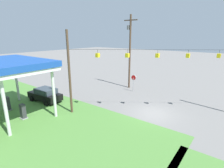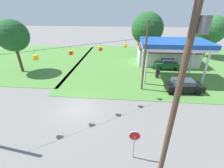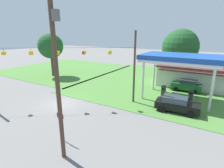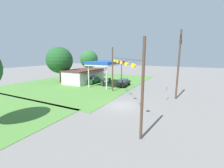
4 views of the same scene
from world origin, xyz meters
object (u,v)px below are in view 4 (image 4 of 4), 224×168
Objects in this scene: gas_station_canopy at (106,63)px; utility_pole_main at (179,62)px; stop_sign_roadside at (166,89)px; car_at_pumps_front at (123,83)px; tree_far_back at (89,59)px; tree_behind_station at (60,60)px; car_at_pumps_rear at (93,80)px; fuel_pump_near at (103,84)px; gas_station_store at (84,76)px; fuel_pump_far at (110,81)px.

utility_pole_main reaches higher than gas_station_canopy.
utility_pole_main is at bearing 140.13° from stop_sign_roadside.
car_at_pumps_front is 19.61m from tree_far_back.
car_at_pumps_front is 0.51× the size of tree_behind_station.
tree_far_back is at bearing -139.96° from car_at_pumps_rear.
stop_sign_roadside is at bearing 140.13° from utility_pole_main.
gas_station_canopy reaches higher than car_at_pumps_front.
stop_sign_roadside reaches higher than car_at_pumps_front.
gas_station_canopy is 2.25× the size of car_at_pumps_rear.
stop_sign_roadside is at bearing -106.28° from fuel_pump_near.
gas_station_canopy is at bearing 96.92° from car_at_pumps_front.
gas_station_canopy reaches higher than gas_station_store.
stop_sign_roadside is (-7.00, -21.49, 0.11)m from gas_station_store.
gas_station_canopy is 15.72m from stop_sign_roadside.
stop_sign_roadside is (-4.15, -14.20, 1.09)m from fuel_pump_near.
gas_station_store is 7.14× the size of fuel_pump_near.
gas_station_canopy is 8.15m from gas_station_store.
car_at_pumps_front is at bearing -123.26° from stop_sign_roadside.
fuel_pump_far is 0.33× the size of car_at_pumps_front.
tree_far_back is at bearing 49.63° from gas_station_canopy.
gas_station_canopy is at bearing -112.37° from stop_sign_roadside.
fuel_pump_near is at bearing 80.74° from utility_pole_main.
car_at_pumps_rear is at bearing -70.37° from tree_behind_station.
car_at_pumps_front reaches higher than fuel_pump_near.
tree_behind_station is (-3.47, 4.91, 4.07)m from gas_station_store.
fuel_pump_near is (-1.70, -0.00, -4.44)m from gas_station_canopy.
car_at_pumps_front is 0.42× the size of utility_pole_main.
gas_station_canopy is 16.14m from utility_pole_main.
gas_station_canopy reaches higher than fuel_pump_far.
stop_sign_roadside is at bearing -127.65° from car_at_pumps_front.
tree_behind_station is at bearing -97.63° from stop_sign_roadside.
car_at_pumps_rear is (2.29, 4.05, 0.21)m from fuel_pump_near.
fuel_pump_far is 4.20m from car_at_pumps_rear.
stop_sign_roadside is at bearing -112.37° from gas_station_canopy.
stop_sign_roadside is at bearing -117.98° from fuel_pump_far.
tree_behind_station reaches higher than gas_station_canopy.
car_at_pumps_rear is 20.82m from utility_pole_main.
utility_pole_main reaches higher than tree_behind_station.
fuel_pump_near is at bearing 180.00° from fuel_pump_far.
tree_behind_station is at bearing -70.28° from car_at_pumps_rear.
utility_pole_main is (-5.04, -11.49, 5.17)m from car_at_pumps_front.
car_at_pumps_rear reaches higher than car_at_pumps_front.
gas_station_store is 2.35× the size of car_at_pumps_front.
gas_station_canopy is 1.06× the size of tree_far_back.
tree_far_back reaches higher than fuel_pump_far.
utility_pole_main reaches higher than fuel_pump_near.
gas_station_canopy is at bearing 81.77° from car_at_pumps_rear.
fuel_pump_far is at bearing -71.79° from tree_behind_station.
fuel_pump_far is at bearing -0.06° from gas_station_canopy.
gas_station_canopy is at bearing -130.37° from tree_far_back.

